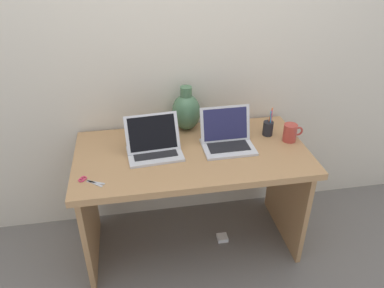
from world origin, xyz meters
The scene contains 10 objects.
ground_plane centered at (0.00, 0.00, 0.00)m, with size 6.00×6.00×0.00m, color slate.
back_wall centered at (0.00, 0.39, 1.20)m, with size 4.40×0.04×2.40m, color beige.
desk centered at (0.00, 0.00, 0.56)m, with size 1.36×0.70×0.73m.
laptop_left centered at (-0.22, 0.03, 0.79)m, with size 0.32×0.25×0.21m.
laptop_right centered at (0.22, 0.04, 0.79)m, with size 0.30×0.24×0.22m.
green_vase centered at (0.01, 0.28, 0.85)m, with size 0.18×0.18×0.29m.
coffee_mug centered at (0.61, 0.02, 0.78)m, with size 0.12×0.08×0.11m.
pen_cup centered at (0.50, 0.11, 0.78)m, with size 0.06×0.06×0.18m.
scissors centered at (-0.58, -0.19, 0.73)m, with size 0.14×0.11×0.01m.
power_brick centered at (0.21, -0.02, 0.01)m, with size 0.07×0.07×0.03m, color white.
Camera 1 is at (-0.31, -1.82, 1.88)m, focal length 34.84 mm.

